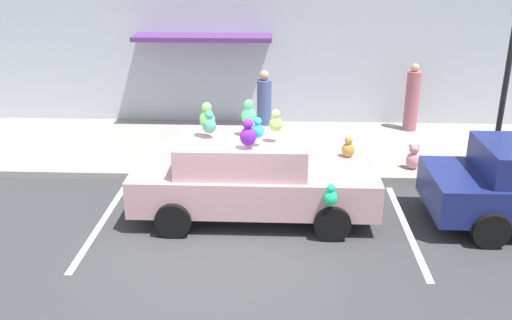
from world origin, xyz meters
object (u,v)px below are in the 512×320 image
at_px(pedestrian_walking_past, 264,111).
at_px(pedestrian_near_shopfront, 412,100).
at_px(teddy_bear_on_sidewalk, 413,157).
at_px(street_lamp_post, 508,71).
at_px(plush_covered_car, 251,176).

bearing_deg(pedestrian_walking_past, pedestrian_near_shopfront, 19.10).
bearing_deg(teddy_bear_on_sidewalk, pedestrian_walking_past, 155.89).
height_order(street_lamp_post, pedestrian_near_shopfront, street_lamp_post).
xyz_separation_m(plush_covered_car, street_lamp_post, (5.20, 2.11, 1.56)).
relative_size(teddy_bear_on_sidewalk, street_lamp_post, 0.17).
distance_m(plush_covered_car, pedestrian_near_shopfront, 6.40).
bearing_deg(pedestrian_near_shopfront, pedestrian_walking_past, -160.90).
height_order(teddy_bear_on_sidewalk, street_lamp_post, street_lamp_post).
bearing_deg(street_lamp_post, pedestrian_walking_past, 163.02).
bearing_deg(plush_covered_car, pedestrian_walking_past, 88.03).
relative_size(pedestrian_near_shopfront, pedestrian_walking_past, 0.96).
distance_m(pedestrian_near_shopfront, pedestrian_walking_past, 4.10).
xyz_separation_m(teddy_bear_on_sidewalk, street_lamp_post, (1.72, -0.05, 1.94)).
bearing_deg(pedestrian_near_shopfront, teddy_bear_on_sidewalk, -100.37).
distance_m(street_lamp_post, pedestrian_walking_past, 5.47).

